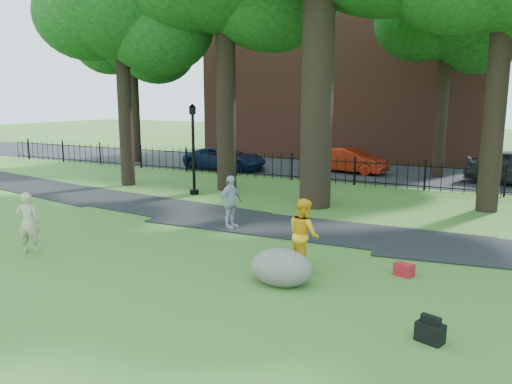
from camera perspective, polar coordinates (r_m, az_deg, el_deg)
The scene contains 14 objects.
ground at distance 11.85m, azimuth -5.28°, elevation -8.11°, with size 120.00×120.00×0.00m, color #436925.
footpath at distance 14.77m, azimuth 6.16°, elevation -4.31°, with size 36.00×2.60×0.03m, color black.
street at distance 26.44m, azimuth 13.52°, elevation 2.12°, with size 80.00×7.00×0.02m, color black.
iron_fence at distance 22.52m, azimuth 11.18°, elevation 2.30°, with size 44.00×0.04×1.20m.
brick_building at distance 35.00m, azimuth 10.60°, elevation 14.11°, with size 18.00×8.00×12.00m, color brown.
woman at distance 13.64m, azimuth -24.59°, elevation -3.19°, with size 0.56×0.37×1.54m, color tan.
man at distance 11.25m, azimuth 5.50°, elevation -4.81°, with size 0.79×0.62×1.63m, color #F9AC15.
pedestrian at distance 14.70m, azimuth -2.97°, elevation -1.16°, with size 0.93×0.39×1.58m, color #AFAFB4.
boulder at distance 10.49m, azimuth 2.91°, elevation -8.33°, with size 1.34×1.01×0.78m, color #656154.
lamppost at distance 19.97m, azimuth -7.17°, elevation 4.75°, with size 0.36×0.36×3.61m.
backpack at distance 8.65m, azimuth 19.27°, elevation -14.91°, with size 0.42×0.26×0.32m, color black.
red_bag at distance 11.43m, azimuth 16.56°, elevation -8.52°, with size 0.40×0.25×0.27m, color maroon.
red_sedan at distance 26.19m, azimuth 10.68°, elevation 3.57°, with size 1.36×3.90×1.29m, color maroon.
navy_van at distance 26.89m, azimuth -3.54°, elevation 3.87°, with size 2.06×4.47×1.24m, color #0B1738.
Camera 1 is at (6.03, -9.46, 3.81)m, focal length 35.00 mm.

